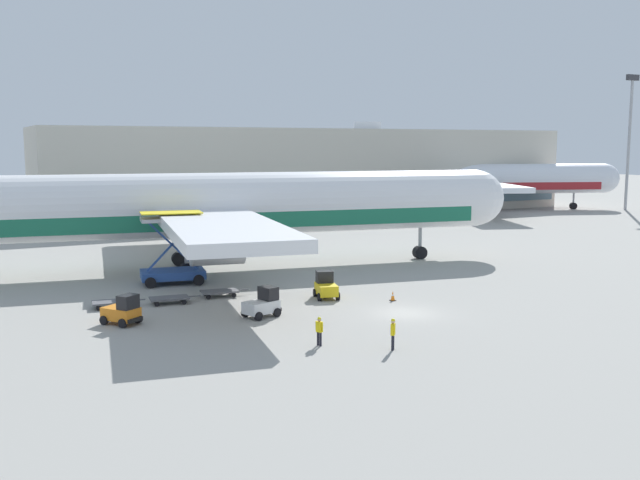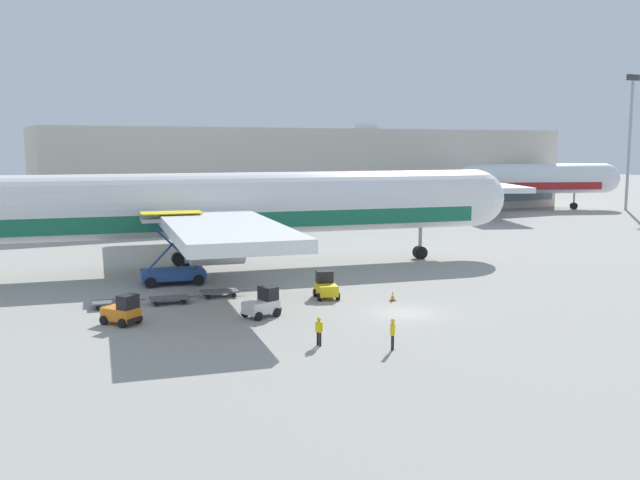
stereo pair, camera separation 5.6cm
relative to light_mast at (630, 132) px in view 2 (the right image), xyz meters
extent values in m
plane|color=#9E9B93|center=(-78.63, -47.07, -13.60)|extent=(400.00, 400.00, 0.00)
cube|color=#BCB7A8|center=(-51.16, 19.79, -6.60)|extent=(90.00, 18.00, 14.00)
cube|color=slate|center=(-51.16, 10.69, -9.75)|extent=(88.20, 0.20, 4.90)
cylinder|color=#9EA0A5|center=(0.00, 0.00, -2.34)|extent=(0.50, 0.50, 22.51)
cube|color=#333338|center=(0.00, 0.00, 9.41)|extent=(2.80, 0.50, 1.00)
cylinder|color=white|center=(-83.57, -24.84, -7.50)|extent=(52.23, 14.50, 5.80)
cube|color=#196B4C|center=(-83.57, -24.84, -8.80)|extent=(48.11, 13.68, 1.45)
sphere|color=white|center=(-57.94, -29.23, -7.50)|extent=(5.68, 5.68, 5.68)
cube|color=white|center=(-86.13, -24.40, -8.22)|extent=(15.99, 48.66, 0.90)
cylinder|color=#9EA0A5|center=(-87.83, -34.33, -10.02)|extent=(4.61, 3.47, 2.80)
cylinder|color=#9EA0A5|center=(-84.43, -14.46, -10.02)|extent=(4.61, 3.47, 2.80)
cylinder|color=#9EA0A5|center=(-64.09, -28.17, -10.95)|extent=(0.36, 0.36, 4.00)
cylinder|color=black|center=(-64.09, -28.17, -12.95)|extent=(1.43, 1.11, 1.30)
cylinder|color=#9EA0A5|center=(-88.21, -27.29, -10.95)|extent=(0.36, 0.36, 4.00)
cylinder|color=black|center=(-88.21, -27.29, -12.95)|extent=(1.43, 1.11, 1.30)
cylinder|color=#9EA0A5|center=(-87.13, -20.98, -10.95)|extent=(0.36, 0.36, 4.00)
cylinder|color=black|center=(-87.13, -20.98, -12.95)|extent=(1.43, 1.11, 1.30)
cylinder|color=silver|center=(-24.13, 11.24, -8.09)|extent=(45.77, 21.38, 5.23)
cube|color=maroon|center=(-24.13, 11.24, -9.27)|extent=(42.22, 19.96, 1.31)
sphere|color=silver|center=(-2.16, 3.00, -8.09)|extent=(5.13, 5.13, 5.13)
cone|color=silver|center=(-46.10, 19.49, -8.09)|extent=(7.14, 6.68, 4.97)
cube|color=silver|center=(-42.58, 18.17, -1.87)|extent=(4.53, 2.02, 7.22)
cylinder|color=pink|center=(-42.58, 18.17, -1.00)|extent=(2.88, 1.48, 2.89)
cube|color=silver|center=(-43.46, 18.50, -7.57)|extent=(7.16, 12.12, 0.45)
cube|color=silver|center=(-26.33, 12.07, -8.75)|extent=(21.97, 43.09, 0.81)
cylinder|color=#9EA0A5|center=(-29.52, 3.55, -10.37)|extent=(4.44, 3.70, 2.53)
cylinder|color=#9EA0A5|center=(-23.13, 20.59, -10.37)|extent=(4.44, 3.70, 2.53)
cylinder|color=#9EA0A5|center=(-7.43, 4.98, -11.21)|extent=(0.32, 0.32, 3.61)
cylinder|color=black|center=(-7.43, 4.98, -13.01)|extent=(1.38, 1.17, 1.17)
cylinder|color=#9EA0A5|center=(-28.66, 9.86, -11.21)|extent=(0.32, 0.32, 3.61)
cylinder|color=black|center=(-28.66, 9.86, -13.01)|extent=(1.38, 1.17, 1.17)
cylinder|color=#9EA0A5|center=(-26.63, 15.27, -11.21)|extent=(0.32, 0.32, 3.61)
cylinder|color=black|center=(-26.63, 15.27, -13.01)|extent=(1.38, 1.17, 1.17)
cube|color=#284C99|center=(-90.02, -29.31, -12.80)|extent=(5.63, 3.84, 0.70)
cube|color=#B2B2B7|center=(-90.02, -29.31, -8.16)|extent=(5.35, 3.64, 0.30)
cube|color=yellow|center=(-90.02, -29.31, -7.61)|extent=(5.35, 3.64, 0.08)
cube|color=#284C99|center=(-90.02, -29.31, -10.31)|extent=(4.24, 0.88, 4.40)
cube|color=#284C99|center=(-90.02, -29.31, -10.31)|extent=(4.24, 0.88, 4.40)
cylinder|color=black|center=(-87.85, -28.16, -13.15)|extent=(0.95, 0.51, 0.90)
cylinder|color=black|center=(-88.35, -31.12, -13.15)|extent=(0.95, 0.51, 0.90)
cylinder|color=black|center=(-91.69, -27.50, -13.15)|extent=(0.95, 0.51, 0.90)
cylinder|color=black|center=(-92.20, -30.46, -13.15)|extent=(0.95, 0.51, 0.90)
cube|color=silver|center=(-87.93, -43.52, -12.90)|extent=(2.61, 2.01, 0.80)
cube|color=black|center=(-87.30, -43.33, -12.05)|extent=(1.22, 1.45, 0.90)
cube|color=black|center=(-86.75, -43.16, -13.18)|extent=(0.52, 1.25, 0.24)
cylinder|color=black|center=(-87.36, -42.62, -13.30)|extent=(0.64, 0.41, 0.60)
cylinder|color=black|center=(-86.95, -43.95, -13.30)|extent=(0.64, 0.41, 0.60)
cylinder|color=black|center=(-88.90, -43.09, -13.30)|extent=(0.64, 0.41, 0.60)
cylinder|color=black|center=(-88.49, -44.43, -13.30)|extent=(0.64, 0.41, 0.60)
cube|color=yellow|center=(-81.27, -40.36, -12.90)|extent=(1.95, 2.59, 0.80)
cube|color=black|center=(-81.10, -39.73, -12.05)|extent=(1.43, 1.19, 0.90)
cube|color=black|center=(-80.95, -39.18, -13.18)|extent=(1.26, 0.48, 0.24)
cylinder|color=black|center=(-81.73, -39.40, -13.30)|extent=(0.39, 0.64, 0.60)
cylinder|color=black|center=(-80.38, -39.77, -13.30)|extent=(0.39, 0.64, 0.60)
cylinder|color=black|center=(-82.15, -40.96, -13.30)|extent=(0.39, 0.64, 0.60)
cylinder|color=black|center=(-80.80, -41.32, -13.30)|extent=(0.39, 0.64, 0.60)
cube|color=orange|center=(-96.76, -41.11, -12.90)|extent=(2.45, 2.69, 0.80)
cube|color=black|center=(-96.40, -41.64, -12.05)|extent=(1.53, 1.44, 0.90)
cube|color=black|center=(-96.07, -42.12, -13.18)|extent=(1.13, 0.84, 0.24)
cylinder|color=black|center=(-95.73, -41.38, -13.30)|extent=(0.54, 0.63, 0.60)
cylinder|color=black|center=(-96.89, -42.17, -13.30)|extent=(0.54, 0.63, 0.60)
cylinder|color=black|center=(-96.64, -40.05, -13.30)|extent=(0.54, 0.63, 0.60)
cylinder|color=black|center=(-97.79, -40.84, -13.30)|extent=(0.54, 0.63, 0.60)
cube|color=#56565B|center=(-96.32, -36.08, -13.18)|extent=(2.96, 1.82, 0.12)
cube|color=#56565B|center=(-94.49, -36.30, -13.18)|extent=(0.90, 0.19, 0.08)
cylinder|color=black|center=(-95.27, -35.56, -13.42)|extent=(0.37, 0.19, 0.36)
cylinder|color=black|center=(-95.43, -36.83, -13.42)|extent=(0.37, 0.19, 0.36)
cylinder|color=black|center=(-97.22, -35.33, -13.42)|extent=(0.37, 0.19, 0.36)
cylinder|color=black|center=(-97.37, -36.59, -13.42)|extent=(0.37, 0.19, 0.36)
cube|color=#56565B|center=(-92.36, -36.70, -13.18)|extent=(2.96, 1.82, 0.12)
cube|color=#56565B|center=(-90.52, -36.93, -13.18)|extent=(0.90, 0.19, 0.08)
cylinder|color=black|center=(-91.31, -36.19, -13.42)|extent=(0.37, 0.19, 0.36)
cylinder|color=black|center=(-91.46, -37.45, -13.42)|extent=(0.37, 0.19, 0.36)
cylinder|color=black|center=(-93.26, -35.95, -13.42)|extent=(0.37, 0.19, 0.36)
cylinder|color=black|center=(-93.41, -37.22, -13.42)|extent=(0.37, 0.19, 0.36)
cube|color=#56565B|center=(-88.30, -36.11, -13.18)|extent=(2.96, 1.82, 0.12)
cube|color=#56565B|center=(-86.46, -36.33, -13.18)|extent=(0.90, 0.19, 0.08)
cylinder|color=black|center=(-87.25, -35.59, -13.42)|extent=(0.37, 0.19, 0.36)
cylinder|color=black|center=(-87.40, -36.86, -13.42)|extent=(0.37, 0.19, 0.36)
cylinder|color=black|center=(-89.19, -35.36, -13.42)|extent=(0.37, 0.19, 0.36)
cylinder|color=black|center=(-89.35, -36.63, -13.42)|extent=(0.37, 0.19, 0.36)
cylinder|color=black|center=(-84.34, -54.26, -13.16)|extent=(0.14, 0.14, 0.88)
cylinder|color=black|center=(-84.20, -54.12, -13.16)|extent=(0.14, 0.14, 0.88)
cube|color=yellow|center=(-84.27, -54.19, -12.38)|extent=(0.41, 0.41, 0.66)
cylinder|color=yellow|center=(-84.44, -54.36, -12.35)|extent=(0.09, 0.09, 0.60)
cylinder|color=yellow|center=(-84.11, -54.02, -12.35)|extent=(0.09, 0.09, 0.60)
sphere|color=#DBB28E|center=(-84.27, -54.19, -11.93)|extent=(0.24, 0.24, 0.24)
sphere|color=yellow|center=(-84.27, -54.19, -11.87)|extent=(0.23, 0.23, 0.23)
cylinder|color=black|center=(-87.63, -51.41, -13.19)|extent=(0.14, 0.14, 0.82)
cylinder|color=black|center=(-87.56, -51.60, -13.19)|extent=(0.14, 0.14, 0.82)
cube|color=yellow|center=(-87.59, -51.50, -12.47)|extent=(0.33, 0.41, 0.62)
cylinder|color=yellow|center=(-87.67, -51.28, -12.44)|extent=(0.09, 0.09, 0.56)
cylinder|color=yellow|center=(-87.51, -51.73, -12.44)|extent=(0.09, 0.09, 0.56)
sphere|color=tan|center=(-87.59, -51.50, -12.05)|extent=(0.22, 0.22, 0.22)
sphere|color=yellow|center=(-87.59, -51.50, -11.99)|extent=(0.21, 0.21, 0.21)
cube|color=black|center=(-77.24, -43.37, -13.58)|extent=(0.40, 0.40, 0.04)
cone|color=orange|center=(-77.24, -43.37, -13.20)|extent=(0.32, 0.32, 0.71)
cylinder|color=white|center=(-77.24, -43.37, -13.17)|extent=(0.19, 0.19, 0.10)
camera|label=1|loc=(-105.94, -87.23, -1.94)|focal=40.00mm
camera|label=2|loc=(-105.89, -87.26, -1.94)|focal=40.00mm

